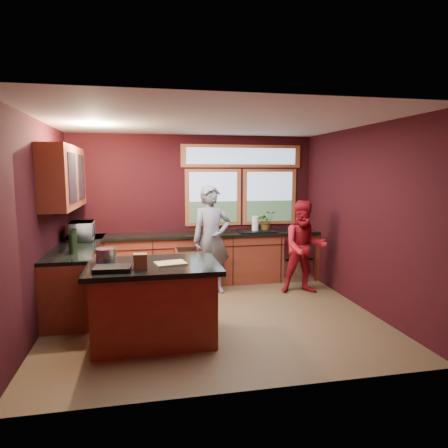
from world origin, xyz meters
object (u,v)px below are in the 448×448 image
object	(u,v)px
island	(154,302)
cutting_board	(171,263)
person_red	(304,247)
stock_pot	(106,256)
person_grey	(211,240)

from	to	relation	value
island	cutting_board	distance (m)	0.52
island	person_red	size ratio (longest dim) A/B	0.99
person_red	island	bearing A→B (deg)	-141.50
cutting_board	stock_pot	world-z (taller)	stock_pot
island	person_grey	xyz separation A→B (m)	(1.00, 1.77, 0.43)
island	person_grey	bearing A→B (deg)	60.47
person_grey	cutting_board	distance (m)	1.99
island	person_grey	world-z (taller)	person_grey
person_red	person_grey	bearing A→B (deg)	176.75
cutting_board	stock_pot	size ratio (longest dim) A/B	1.46
person_grey	cutting_board	bearing A→B (deg)	-119.55
person_red	cutting_board	xyz separation A→B (m)	(-2.32, -1.50, 0.18)
cutting_board	stock_pot	distance (m)	0.78
person_red	cutting_board	distance (m)	2.77
person_red	stock_pot	world-z (taller)	person_red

